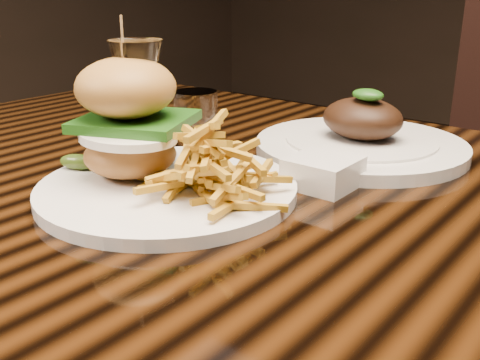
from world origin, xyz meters
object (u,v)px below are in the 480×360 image
Objects in this scene: dining_table at (308,254)px; far_dish at (361,140)px; burger_plate at (163,150)px; wine_glass at (137,80)px.

dining_table is 0.23m from far_dish.
dining_table is 5.09× the size of far_dish.
burger_plate is 1.00× the size of far_dish.
dining_table is at bearing -78.82° from far_dish.
dining_table is 5.11× the size of burger_plate.
wine_glass is (-0.06, 0.02, 0.08)m from burger_plate.
dining_table is 8.95× the size of wine_glass.
far_dish is at bearing 101.18° from dining_table.
burger_plate is at bearing -145.06° from dining_table.
wine_glass reaches higher than far_dish.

